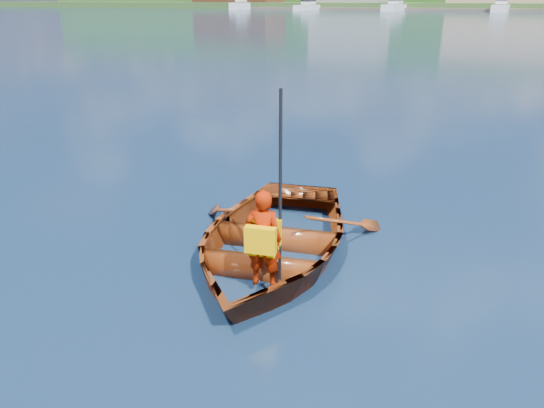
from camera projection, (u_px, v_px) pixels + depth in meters
The scene contains 5 objects.
ground at pixel (219, 214), 8.17m from camera, with size 600.00×600.00×0.00m.
rowboat at pixel (271, 239), 6.78m from camera, with size 3.37×4.23×0.78m.
child_paddler at pixel (264, 238), 5.77m from camera, with size 0.45×0.40×2.17m.
dock at pixel (521, 10), 132.74m from camera, with size 160.02×10.99×0.80m.
marina_yachts at pixel (523, 6), 128.32m from camera, with size 143.94×13.49×4.36m.
Camera 1 is at (3.98, -6.48, 3.11)m, focal length 35.00 mm.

